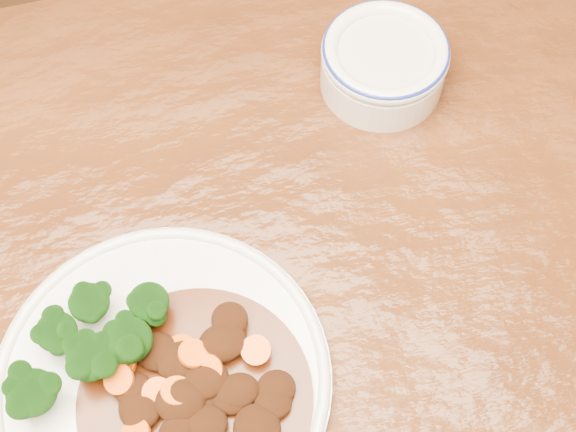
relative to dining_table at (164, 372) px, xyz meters
name	(u,v)px	position (x,y,z in m)	size (l,w,h in m)	color
dining_table	(164,372)	(0.00, 0.00, 0.00)	(1.55, 0.98, 0.75)	#55280F
dinner_plate	(162,380)	(0.00, -0.04, 0.09)	(0.30, 0.30, 0.02)	silver
broccoli_florets	(82,349)	(-0.06, 0.00, 0.12)	(0.15, 0.11, 0.05)	olive
mince_stew	(201,397)	(0.03, -0.07, 0.10)	(0.21, 0.21, 0.03)	#4E1908
dip_bowl	(384,63)	(0.31, 0.22, 0.11)	(0.14, 0.14, 0.06)	silver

